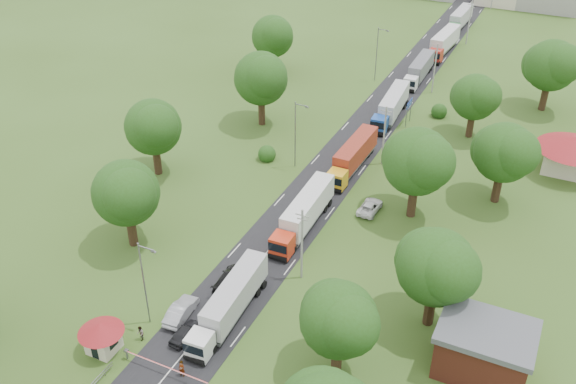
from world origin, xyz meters
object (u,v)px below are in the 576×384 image
Objects in this scene: car_lane_mid at (181,311)px; pedestrian_near at (182,369)px; boom_barrier at (154,363)px; info_sign at (409,107)px; car_lane_front at (185,333)px; guard_booth at (101,333)px; truck_0 at (231,302)px.

car_lane_mid is 2.79× the size of pedestrian_near.
info_sign reaches higher than boom_barrier.
car_lane_mid is at bearing -98.79° from info_sign.
pedestrian_near is at bearing 121.84° from car_lane_front.
info_sign is (6.56, 60.00, 2.11)m from boom_barrier.
car_lane_front is 2.23× the size of pedestrian_near.
guard_booth is at bearing -173.28° from pedestrian_near.
car_lane_front is at bearing 37.15° from guard_booth.
truck_0 reaches higher than boom_barrier.
boom_barrier is 7.19m from car_lane_mid.
pedestrian_near is (8.58, 0.50, -1.27)m from guard_booth.
pedestrian_near reaches higher than boom_barrier.
info_sign is at bearing 85.96° from truck_0.
truck_0 reaches higher than guard_booth.
info_sign is 53.67m from car_lane_mid.
info_sign reaches higher than pedestrian_near.
info_sign is at bearing 78.32° from guard_booth.
guard_booth reaches higher than boom_barrier.
guard_booth is at bearing -133.75° from truck_0.
car_lane_front reaches higher than boom_barrier.
boom_barrier is 5.17× the size of pedestrian_near.
truck_0 reaches higher than car_lane_front.
car_lane_front is at bearing -96.40° from info_sign.
truck_0 reaches higher than car_lane_mid.
guard_booth is 1.11× the size of car_lane_front.
guard_booth is 8.27m from car_lane_mid.
boom_barrier is 0.67× the size of truck_0.
guard_booth is at bearing -179.99° from boom_barrier.
truck_0 is at bearing 91.86° from pedestrian_near.
boom_barrier is 9.74m from truck_0.
info_sign is at bearing -94.13° from car_lane_front.
boom_barrier is 2.78m from pedestrian_near.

